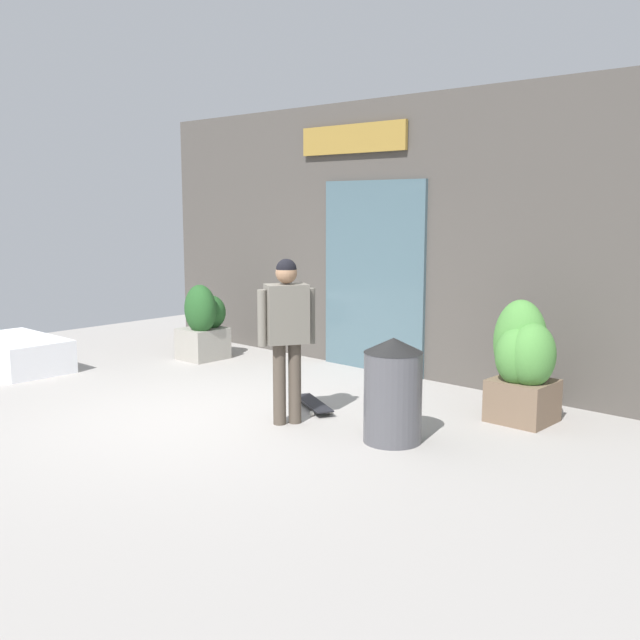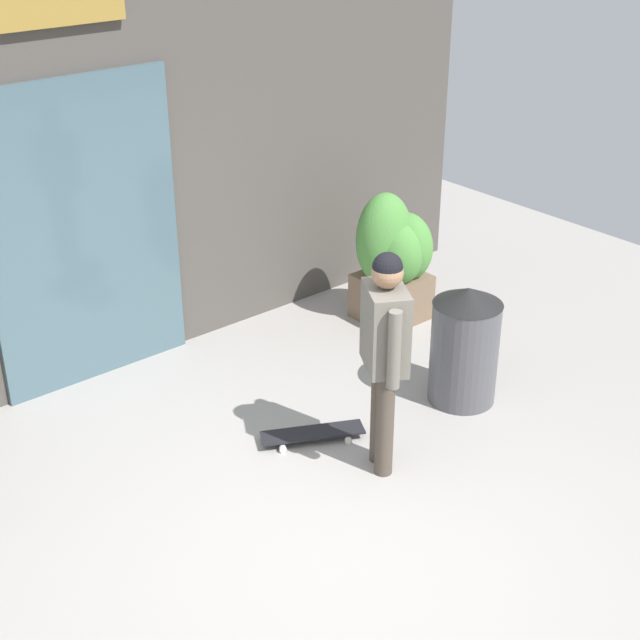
{
  "view_description": "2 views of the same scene",
  "coord_description": "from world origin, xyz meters",
  "px_view_note": "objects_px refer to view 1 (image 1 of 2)",
  "views": [
    {
      "loc": [
        6.03,
        -4.64,
        2.2
      ],
      "look_at": [
        0.79,
        1.05,
        0.99
      ],
      "focal_mm": 41.41,
      "sensor_mm": 36.0,
      "label": 1
    },
    {
      "loc": [
        -3.02,
        -3.49,
        4.01
      ],
      "look_at": [
        0.79,
        1.05,
        0.99
      ],
      "focal_mm": 52.13,
      "sensor_mm": 36.0,
      "label": 2
    }
  ],
  "objects_px": {
    "skateboarder": "(287,324)",
    "planter_box_right": "(523,361)",
    "trash_bin": "(393,390)",
    "planter_box_left": "(203,320)",
    "skateboard": "(313,403)"
  },
  "relations": [
    {
      "from": "planter_box_left",
      "to": "trash_bin",
      "type": "bearing_deg",
      "value": -15.43
    },
    {
      "from": "planter_box_right",
      "to": "trash_bin",
      "type": "bearing_deg",
      "value": -112.24
    },
    {
      "from": "skateboarder",
      "to": "planter_box_right",
      "type": "height_order",
      "value": "skateboarder"
    },
    {
      "from": "skateboarder",
      "to": "trash_bin",
      "type": "xyz_separation_m",
      "value": [
        1.14,
        0.26,
        -0.53
      ]
    },
    {
      "from": "skateboard",
      "to": "planter_box_left",
      "type": "xyz_separation_m",
      "value": [
        -2.98,
        0.87,
        0.5
      ]
    },
    {
      "from": "trash_bin",
      "to": "skateboarder",
      "type": "bearing_deg",
      "value": -167.35
    },
    {
      "from": "planter_box_right",
      "to": "skateboard",
      "type": "bearing_deg",
      "value": -149.7
    },
    {
      "from": "skateboard",
      "to": "planter_box_right",
      "type": "relative_size",
      "value": 0.63
    },
    {
      "from": "skateboard",
      "to": "skateboarder",
      "type": "bearing_deg",
      "value": 134.11
    },
    {
      "from": "planter_box_right",
      "to": "trash_bin",
      "type": "relative_size",
      "value": 1.26
    },
    {
      "from": "planter_box_right",
      "to": "skateboarder",
      "type": "bearing_deg",
      "value": -135.79
    },
    {
      "from": "skateboarder",
      "to": "planter_box_right",
      "type": "distance_m",
      "value": 2.42
    },
    {
      "from": "skateboarder",
      "to": "planter_box_right",
      "type": "bearing_deg",
      "value": -105.67
    },
    {
      "from": "skateboarder",
      "to": "trash_bin",
      "type": "bearing_deg",
      "value": -137.23
    },
    {
      "from": "planter_box_right",
      "to": "trash_bin",
      "type": "height_order",
      "value": "planter_box_right"
    }
  ]
}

